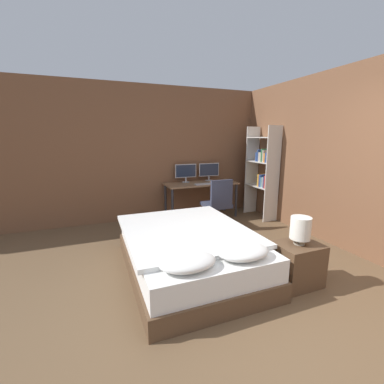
% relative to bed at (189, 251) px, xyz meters
% --- Properties ---
extents(ground_plane, '(20.00, 20.00, 0.00)m').
position_rel_bed_xyz_m(ground_plane, '(0.65, -1.41, -0.27)').
color(ground_plane, brown).
extents(wall_back, '(12.00, 0.06, 2.70)m').
position_rel_bed_xyz_m(wall_back, '(0.65, 2.40, 1.08)').
color(wall_back, brown).
rests_on(wall_back, ground_plane).
extents(wall_side_right, '(0.06, 12.00, 2.70)m').
position_rel_bed_xyz_m(wall_side_right, '(2.46, 0.09, 1.08)').
color(wall_side_right, brown).
rests_on(wall_side_right, ground_plane).
extents(bed, '(1.53, 2.07, 0.61)m').
position_rel_bed_xyz_m(bed, '(0.00, 0.00, 0.00)').
color(bed, brown).
rests_on(bed, ground_plane).
extents(nightstand, '(0.50, 0.40, 0.50)m').
position_rel_bed_xyz_m(nightstand, '(1.05, -0.75, -0.02)').
color(nightstand, brown).
rests_on(nightstand, ground_plane).
extents(bedside_lamp, '(0.22, 0.22, 0.32)m').
position_rel_bed_xyz_m(bedside_lamp, '(1.05, -0.75, 0.42)').
color(bedside_lamp, gray).
rests_on(bedside_lamp, nightstand).
extents(desk, '(1.52, 0.60, 0.74)m').
position_rel_bed_xyz_m(desk, '(1.05, 2.03, 0.38)').
color(desk, '#846042').
rests_on(desk, ground_plane).
extents(monitor_left, '(0.47, 0.16, 0.39)m').
position_rel_bed_xyz_m(monitor_left, '(0.78, 2.23, 0.70)').
color(monitor_left, '#B7B7BC').
rests_on(monitor_left, desk).
extents(monitor_right, '(0.47, 0.16, 0.39)m').
position_rel_bed_xyz_m(monitor_right, '(1.32, 2.23, 0.70)').
color(monitor_right, '#B7B7BC').
rests_on(monitor_right, desk).
extents(keyboard, '(0.42, 0.13, 0.02)m').
position_rel_bed_xyz_m(keyboard, '(1.05, 1.84, 0.49)').
color(keyboard, '#B7B7BC').
rests_on(keyboard, desk).
extents(computer_mouse, '(0.07, 0.05, 0.04)m').
position_rel_bed_xyz_m(computer_mouse, '(1.35, 1.84, 0.49)').
color(computer_mouse, '#B7B7BC').
rests_on(computer_mouse, desk).
extents(office_chair, '(0.52, 0.52, 0.94)m').
position_rel_bed_xyz_m(office_chair, '(1.08, 1.32, 0.11)').
color(office_chair, black).
rests_on(office_chair, ground_plane).
extents(bookshelf, '(0.33, 0.73, 1.91)m').
position_rel_bed_xyz_m(bookshelf, '(2.24, 1.53, 0.78)').
color(bookshelf, beige).
rests_on(bookshelf, ground_plane).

